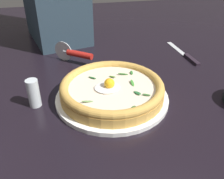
{
  "coord_description": "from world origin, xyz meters",
  "views": [
    {
      "loc": [
        0.15,
        0.53,
        0.39
      ],
      "look_at": [
        0.03,
        -0.03,
        0.03
      ],
      "focal_mm": 39.5,
      "sensor_mm": 36.0,
      "label": 1
    }
  ],
  "objects_px": {
    "pizza": "(112,89)",
    "table_knife": "(187,56)",
    "pizza_cutter": "(75,54)",
    "pepper_shaker": "(34,93)"
  },
  "relations": [
    {
      "from": "pizza",
      "to": "table_knife",
      "type": "height_order",
      "value": "pizza"
    },
    {
      "from": "pizza_cutter",
      "to": "table_knife",
      "type": "bearing_deg",
      "value": 174.91
    },
    {
      "from": "pizza",
      "to": "pepper_shaker",
      "type": "distance_m",
      "value": 0.21
    },
    {
      "from": "table_knife",
      "to": "pepper_shaker",
      "type": "xyz_separation_m",
      "value": [
        0.55,
        0.21,
        0.04
      ]
    },
    {
      "from": "pepper_shaker",
      "to": "pizza_cutter",
      "type": "bearing_deg",
      "value": -118.34
    },
    {
      "from": "pizza",
      "to": "table_knife",
      "type": "relative_size",
      "value": 1.21
    },
    {
      "from": "pizza",
      "to": "pizza_cutter",
      "type": "height_order",
      "value": "pizza_cutter"
    },
    {
      "from": "table_knife",
      "to": "pepper_shaker",
      "type": "height_order",
      "value": "pepper_shaker"
    },
    {
      "from": "pizza",
      "to": "pepper_shaker",
      "type": "relative_size",
      "value": 3.66
    },
    {
      "from": "pizza_cutter",
      "to": "table_knife",
      "type": "relative_size",
      "value": 0.55
    }
  ]
}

